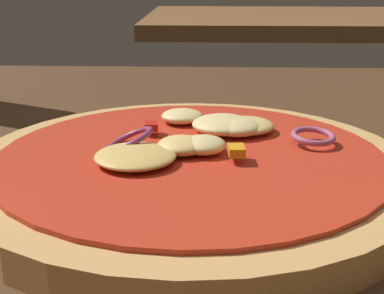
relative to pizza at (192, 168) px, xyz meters
The scene contains 3 objects.
dining_table 0.06m from the pizza, ahead, with size 1.48×0.87×0.04m.
pizza is the anchor object (origin of this frame).
background_table 1.28m from the pizza, 77.68° to the left, with size 0.89×0.59×0.04m.
Camera 1 is at (-0.03, -0.33, 0.18)m, focal length 51.34 mm.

